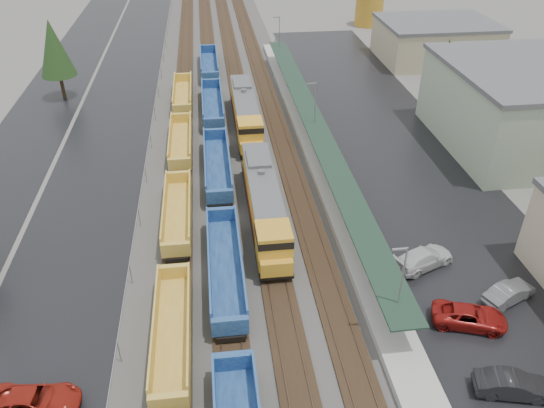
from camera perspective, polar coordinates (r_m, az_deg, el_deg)
The scene contains 19 objects.
ballast_strip at distance 71.42m, azimuth -4.70°, elevation 9.29°, with size 20.00×160.00×0.08m, color #302D2B.
trackbed at distance 71.37m, azimuth -4.70°, elevation 9.38°, with size 14.60×160.00×0.22m.
west_parking_lot at distance 72.50m, azimuth -16.73°, elevation 8.32°, with size 10.00×160.00×0.02m, color black.
west_road at distance 74.90m, azimuth -24.32°, elevation 7.53°, with size 9.00×160.00×0.02m, color black.
east_commuter_lot at distance 65.92m, azimuth 12.63°, elevation 6.43°, with size 16.00×100.00×0.02m, color black.
station_platform at distance 63.17m, azimuth 4.47°, elevation 6.69°, with size 3.00×80.00×8.00m.
chainlink_fence at distance 69.69m, azimuth -12.60°, elevation 9.38°, with size 0.08×160.04×2.02m.
tree_west_far at distance 81.08m, azimuth -22.42°, elevation 15.25°, with size 4.84×4.84×11.00m.
tree_east at distance 73.71m, azimuth 18.13°, elevation 13.92°, with size 4.40×4.40×10.00m.
locomotive_lead at distance 48.39m, azimuth -0.80°, elevation 0.01°, with size 2.84×18.70×4.23m.
locomotive_trail at distance 66.92m, azimuth -2.86°, elevation 9.77°, with size 2.84×18.70×4.23m.
well_string_yellow at distance 44.00m, azimuth -10.33°, elevation -6.35°, with size 2.49×87.47×2.20m.
well_string_blue at distance 49.93m, azimuth -5.53°, elevation -0.51°, with size 2.68×99.54×2.37m.
storage_tank at distance 116.82m, azimuth 10.39°, elevation 19.73°, with size 5.62×5.62×5.62m, color #AF8023.
parked_car_west_c at distance 37.56m, azimuth -24.31°, elevation -18.86°, with size 5.72×2.64×1.59m, color maroon.
parked_car_east_a at distance 38.51m, azimuth 24.49°, elevation -17.32°, with size 4.77×1.66×1.57m, color black.
parked_car_east_b at distance 41.96m, azimuth 20.47°, elevation -11.27°, with size 5.36×2.47×1.49m, color maroon.
parked_car_east_c at distance 46.09m, azimuth 15.95°, elevation -5.63°, with size 5.60×2.28×1.63m, color silver.
parked_car_east_e at distance 45.07m, azimuth 24.14°, elevation -8.73°, with size 4.54×1.58×1.50m, color #5D6162.
Camera 1 is at (-2.37, -5.41, 28.62)m, focal length 35.00 mm.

